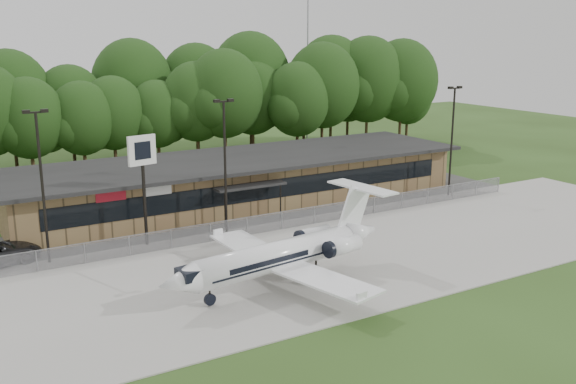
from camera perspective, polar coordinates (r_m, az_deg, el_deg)
ground at (r=39.04m, az=11.92°, el=-8.79°), size 160.00×160.00×0.00m
apron at (r=44.81m, az=5.04°, el=-5.47°), size 64.00×18.00×0.08m
parking_lot at (r=54.13m, az=-2.02°, el=-2.01°), size 50.00×9.00×0.06m
terminal at (r=57.42m, az=-4.15°, el=1.11°), size 41.00×11.65×4.30m
fence at (r=50.16m, az=0.43°, el=-2.40°), size 46.00×0.04×1.52m
treeline at (r=73.02m, az=-10.60°, el=7.89°), size 72.00×12.00×15.00m
radio_mast at (r=87.81m, az=1.75°, el=12.36°), size 0.20×0.20×25.00m
light_pole_left at (r=44.24m, az=-21.08°, el=1.37°), size 1.55×0.30×10.23m
light_pole_mid at (r=47.97m, az=-5.63°, el=3.16°), size 1.55×0.30×10.23m
light_pole_right at (r=61.13m, az=14.39°, el=5.11°), size 1.55×0.30×10.23m
business_jet at (r=38.70m, az=-0.30°, el=-5.63°), size 15.99×14.31×5.38m
pole_sign at (r=46.02m, az=-12.81°, el=2.62°), size 2.10×0.65×8.01m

